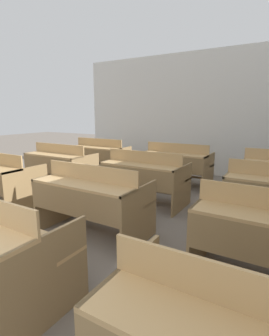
# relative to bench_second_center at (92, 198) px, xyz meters

# --- Properties ---
(wall_back) EXTENTS (6.19, 0.06, 2.94)m
(wall_back) POSITION_rel_bench_second_center_xyz_m (-0.13, 4.04, 0.99)
(wall_back) COLOR silver
(wall_back) RESTS_ON ground_plane
(bench_second_center) EXTENTS (1.34, 0.78, 0.89)m
(bench_second_center) POSITION_rel_bench_second_center_xyz_m (0.00, 0.00, 0.00)
(bench_second_center) COLOR #97784E
(bench_second_center) RESTS_ON ground_plane
(bench_third_left) EXTENTS (1.34, 0.78, 0.89)m
(bench_third_left) POSITION_rel_bench_second_center_xyz_m (-1.98, 1.35, 0.00)
(bench_third_left) COLOR #96774D
(bench_third_left) RESTS_ON ground_plane
(bench_third_center) EXTENTS (1.34, 0.78, 0.89)m
(bench_third_center) POSITION_rel_bench_second_center_xyz_m (-0.01, 1.34, 0.00)
(bench_third_center) COLOR #94754B
(bench_third_center) RESTS_ON ground_plane
(bench_back_left) EXTENTS (1.34, 0.78, 0.89)m
(bench_back_left) POSITION_rel_bench_second_center_xyz_m (-2.00, 2.66, 0.00)
(bench_back_left) COLOR #93744A
(bench_back_left) RESTS_ON ground_plane
(bench_back_center) EXTENTS (1.34, 0.78, 0.89)m
(bench_back_center) POSITION_rel_bench_second_center_xyz_m (0.03, 2.68, 0.00)
(bench_back_center) COLOR #95764C
(bench_back_center) RESTS_ON ground_plane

